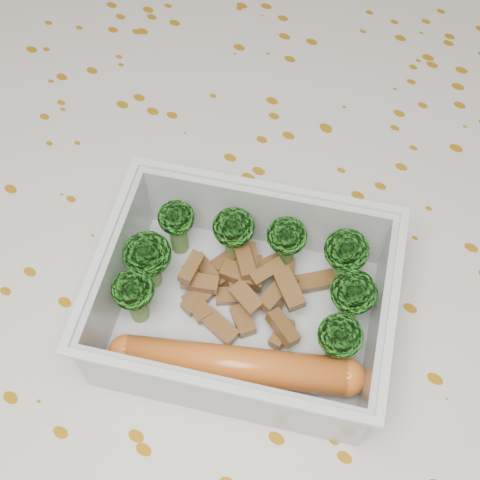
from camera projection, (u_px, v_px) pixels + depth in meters
The scene contains 6 objects.
dining_table at pixel (237, 320), 0.50m from camera, with size 1.40×0.90×0.75m.
tablecloth at pixel (236, 290), 0.46m from camera, with size 1.46×0.96×0.19m.
lunch_container at pixel (244, 307), 0.39m from camera, with size 0.20×0.18×0.06m.
broccoli_florets at pixel (253, 266), 0.39m from camera, with size 0.15×0.11×0.04m.
meat_pile at pixel (245, 286), 0.40m from camera, with size 0.09×0.08×0.03m.
sausage at pixel (236, 365), 0.37m from camera, with size 0.13×0.08×0.02m.
Camera 1 is at (0.11, -0.17, 1.13)m, focal length 50.00 mm.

